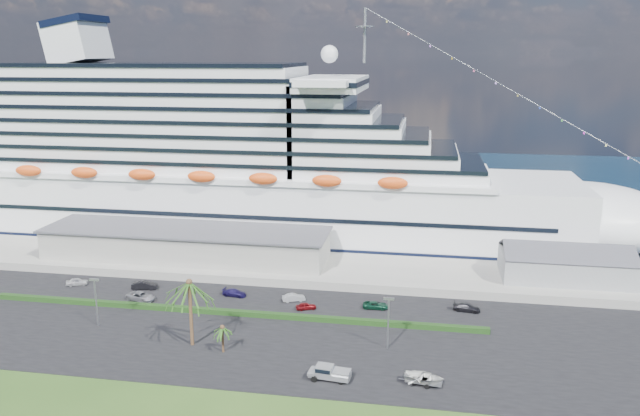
% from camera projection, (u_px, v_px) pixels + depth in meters
% --- Properties ---
extents(ground, '(420.00, 420.00, 0.00)m').
position_uv_depth(ground, '(247.00, 363.00, 91.46)').
color(ground, '#264717').
rests_on(ground, ground).
extents(asphalt_lot, '(140.00, 38.00, 0.12)m').
position_uv_depth(asphalt_lot, '(266.00, 331.00, 101.97)').
color(asphalt_lot, black).
rests_on(asphalt_lot, ground).
extents(wharf, '(240.00, 20.00, 1.80)m').
position_uv_depth(wharf, '(301.00, 267.00, 129.51)').
color(wharf, gray).
rests_on(wharf, ground).
extents(water, '(420.00, 160.00, 0.02)m').
position_uv_depth(water, '(353.00, 185.00, 215.80)').
color(water, black).
rests_on(water, ground).
extents(cruise_ship, '(191.00, 38.00, 54.00)m').
position_uv_depth(cruise_ship, '(234.00, 169.00, 152.20)').
color(cruise_ship, silver).
rests_on(cruise_ship, ground).
extents(terminal_building, '(61.00, 15.00, 6.30)m').
position_uv_depth(terminal_building, '(186.00, 243.00, 132.63)').
color(terminal_building, gray).
rests_on(terminal_building, wharf).
extents(port_shed, '(24.00, 12.31, 7.37)m').
position_uv_depth(port_shed, '(565.00, 266.00, 120.11)').
color(port_shed, gray).
rests_on(port_shed, wharf).
extents(hedge, '(88.00, 1.10, 0.90)m').
position_uv_depth(hedge, '(229.00, 312.00, 107.95)').
color(hedge, black).
rests_on(hedge, asphalt_lot).
extents(lamp_post_left, '(1.60, 0.35, 8.27)m').
position_uv_depth(lamp_post_left, '(96.00, 296.00, 102.43)').
color(lamp_post_left, gray).
rests_on(lamp_post_left, asphalt_lot).
extents(lamp_post_right, '(1.60, 0.35, 8.27)m').
position_uv_depth(lamp_post_right, '(388.00, 317.00, 94.54)').
color(lamp_post_right, gray).
rests_on(lamp_post_right, asphalt_lot).
extents(palm_tall, '(8.82, 8.82, 11.13)m').
position_uv_depth(palm_tall, '(190.00, 290.00, 94.72)').
color(palm_tall, '#47301E').
rests_on(palm_tall, ground).
extents(palm_short, '(3.53, 3.53, 4.56)m').
position_uv_depth(palm_short, '(222.00, 330.00, 93.71)').
color(palm_short, '#47301E').
rests_on(palm_short, ground).
extents(parked_car_0, '(4.39, 3.07, 1.39)m').
position_uv_depth(parked_car_0, '(77.00, 282.00, 121.65)').
color(parked_car_0, silver).
rests_on(parked_car_0, asphalt_lot).
extents(parked_car_1, '(5.01, 2.55, 1.58)m').
position_uv_depth(parked_car_1, '(145.00, 285.00, 119.57)').
color(parked_car_1, black).
rests_on(parked_car_1, asphalt_lot).
extents(parked_car_2, '(5.99, 3.86, 1.54)m').
position_uv_depth(parked_car_2, '(141.00, 296.00, 114.14)').
color(parked_car_2, gray).
rests_on(parked_car_2, asphalt_lot).
extents(parked_car_3, '(4.73, 2.42, 1.31)m').
position_uv_depth(parked_car_3, '(234.00, 293.00, 116.20)').
color(parked_car_3, '#191344').
rests_on(parked_car_3, asphalt_lot).
extents(parked_car_4, '(3.89, 2.75, 1.23)m').
position_uv_depth(parked_car_4, '(306.00, 306.00, 110.13)').
color(parked_car_4, maroon).
rests_on(parked_car_4, asphalt_lot).
extents(parked_car_5, '(4.39, 2.90, 1.37)m').
position_uv_depth(parked_car_5, '(294.00, 298.00, 113.80)').
color(parked_car_5, '#A3A5AA').
rests_on(parked_car_5, asphalt_lot).
extents(parked_car_6, '(4.53, 2.13, 1.25)m').
position_uv_depth(parked_car_6, '(376.00, 305.00, 110.52)').
color(parked_car_6, '#0E3B28').
rests_on(parked_car_6, asphalt_lot).
extents(parked_car_7, '(4.96, 2.59, 1.37)m').
position_uv_depth(parked_car_7, '(467.00, 307.00, 109.35)').
color(parked_car_7, black).
rests_on(parked_car_7, asphalt_lot).
extents(pickup_truck, '(6.01, 2.73, 2.05)m').
position_uv_depth(pickup_truck, '(329.00, 372.00, 86.27)').
color(pickup_truck, black).
rests_on(pickup_truck, asphalt_lot).
extents(boat_trailer, '(6.36, 4.54, 1.78)m').
position_uv_depth(boat_trailer, '(424.00, 377.00, 84.80)').
color(boat_trailer, gray).
rests_on(boat_trailer, asphalt_lot).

